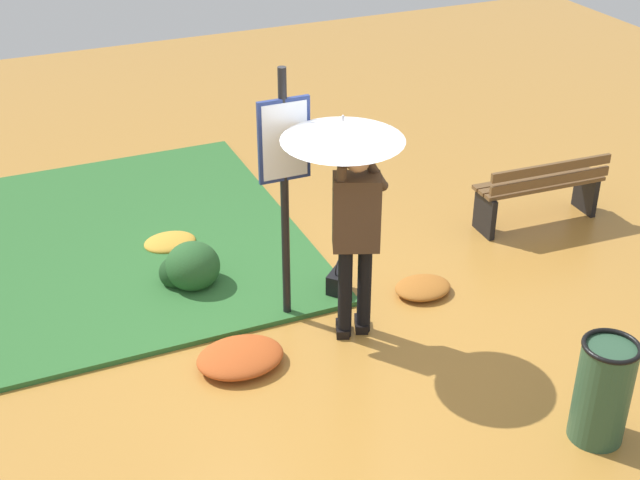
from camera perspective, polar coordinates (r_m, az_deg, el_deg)
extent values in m
plane|color=#B27A33|center=(7.66, 0.09, -6.17)|extent=(18.00, 18.00, 0.00)
cube|color=#2D662D|center=(9.16, -16.66, -0.85)|extent=(4.80, 4.00, 0.05)
cylinder|color=black|center=(7.49, 2.88, -3.16)|extent=(0.12, 0.12, 0.86)
cylinder|color=black|center=(7.42, 1.63, -3.46)|extent=(0.12, 0.12, 0.86)
cube|color=black|center=(7.73, 2.68, -5.44)|extent=(0.18, 0.25, 0.08)
cube|color=black|center=(7.67, 1.46, -5.75)|extent=(0.18, 0.25, 0.08)
cube|color=#473323|center=(7.08, 2.38, 1.80)|extent=(0.44, 0.36, 0.64)
sphere|color=tan|center=(6.87, 2.45, 5.19)|extent=(0.20, 0.20, 0.20)
ellipsoid|color=black|center=(6.86, 2.46, 5.42)|extent=(0.20, 0.20, 0.15)
cylinder|color=#473323|center=(7.09, 3.90, 3.71)|extent=(0.18, 0.13, 0.18)
cylinder|color=#473323|center=(7.04, 3.59, 4.34)|extent=(0.24, 0.11, 0.33)
cube|color=black|center=(6.93, 3.05, 5.23)|extent=(0.07, 0.04, 0.14)
cylinder|color=#473323|center=(6.90, 1.21, 3.30)|extent=(0.11, 0.10, 0.09)
cylinder|color=#473323|center=(6.86, 1.37, 3.96)|extent=(0.10, 0.09, 0.23)
cylinder|color=#A5A5AD|center=(6.73, 1.48, 6.37)|extent=(0.02, 0.02, 0.41)
cone|color=silver|center=(6.69, 1.49, 7.12)|extent=(0.96, 0.96, 0.16)
sphere|color=#A5A5AD|center=(6.65, 1.50, 8.00)|extent=(0.02, 0.02, 0.02)
cylinder|color=black|center=(7.32, -2.30, 2.55)|extent=(0.07, 0.07, 2.30)
cube|color=navy|center=(7.08, -2.34, 6.47)|extent=(0.44, 0.04, 0.70)
cube|color=silver|center=(7.06, -2.28, 6.42)|extent=(0.38, 0.01, 0.64)
cube|color=black|center=(8.15, 1.22, -2.75)|extent=(0.31, 0.31, 0.24)
torus|color=black|center=(8.06, 1.23, -1.79)|extent=(0.14, 0.13, 0.18)
cube|color=black|center=(9.97, 16.80, 2.96)|extent=(0.08, 0.36, 0.44)
cube|color=black|center=(9.25, 10.61, 1.64)|extent=(0.08, 0.36, 0.44)
cube|color=brown|center=(9.58, 13.58, 3.91)|extent=(1.40, 0.16, 0.04)
cube|color=brown|center=(9.49, 13.99, 3.62)|extent=(1.40, 0.16, 0.04)
cube|color=brown|center=(9.41, 14.42, 3.32)|extent=(1.40, 0.16, 0.04)
cube|color=brown|center=(9.33, 14.67, 3.74)|extent=(1.40, 0.10, 0.10)
cube|color=brown|center=(9.27, 14.78, 4.52)|extent=(1.40, 0.10, 0.10)
cylinder|color=#2D5138|center=(6.73, 17.80, -9.40)|extent=(0.40, 0.40, 0.80)
torus|color=black|center=(6.48, 18.36, -6.54)|extent=(0.42, 0.42, 0.04)
ellipsoid|color=#285628|center=(8.26, -8.23, -1.68)|extent=(0.51, 0.51, 0.46)
ellipsoid|color=#1E421E|center=(8.34, -9.34, -2.09)|extent=(0.31, 0.31, 0.31)
ellipsoid|color=#B74C1E|center=(7.30, -5.18, -7.56)|extent=(0.73, 0.58, 0.16)
ellipsoid|color=#A86023|center=(8.24, 6.67, -3.07)|extent=(0.54, 0.43, 0.12)
ellipsoid|color=gold|center=(9.04, -9.68, -0.15)|extent=(0.53, 0.42, 0.12)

